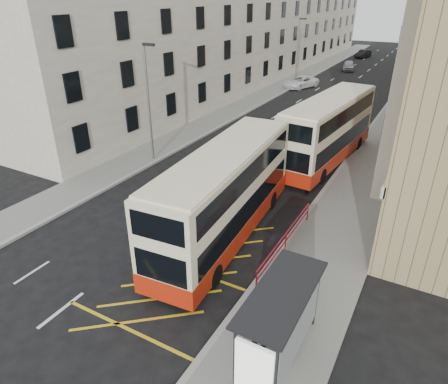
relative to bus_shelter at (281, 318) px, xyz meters
The scene contains 20 objects.
ground 8.62m from the bus_shelter, behind, with size 200.00×200.00×0.00m, color black.
pavement_right 30.46m from the bus_shelter, 90.65° to the left, with size 4.00×120.00×0.15m, color slate.
pavement_left 34.34m from the bus_shelter, 117.53° to the left, with size 3.00×120.00×0.15m, color slate.
kerb_right 30.55m from the bus_shelter, 94.41° to the left, with size 0.25×120.00×0.15m, color gray.
kerb_left 33.67m from the bus_shelter, 115.26° to the left, with size 0.25×120.00×0.15m, color gray.
road_markings 46.20m from the bus_shelter, 100.42° to the left, with size 10.00×110.00×0.01m, color silver, non-canonical shape.
terrace_left 50.98m from the bus_shelter, 115.38° to the left, with size 9.18×79.00×13.25m.
bus_shelter is the anchor object (origin of this frame).
guard_railing 6.61m from the bus_shelter, 108.82° to the left, with size 0.06×6.56×1.01m.
street_lamp_near 19.38m from the bus_shelter, 139.86° to the left, with size 0.93×0.18×8.00m.
street_lamp_far 44.94m from the bus_shelter, 109.12° to the left, with size 0.93×0.18×8.00m.
double_decker_front 8.09m from the bus_shelter, 130.88° to the left, with size 3.49×11.69×4.60m.
double_decker_rear 18.65m from the bus_shelter, 101.47° to the left, with size 3.73×11.85×4.65m.
pedestrian_near 1.94m from the bus_shelter, 103.29° to the left, with size 0.67×0.44×1.84m, color black.
pedestrian_mid 1.22m from the bus_shelter, behind, with size 0.90×0.70×1.85m, color black.
pedestrian_far 3.44m from the bus_shelter, 98.96° to the left, with size 1.09×0.45×1.86m, color black.
white_van 43.40m from the bus_shelter, 108.19° to the left, with size 2.34×5.08×1.41m, color white.
car_silver 57.75m from the bus_shelter, 101.16° to the left, with size 1.73×4.30×1.46m, color #A2A4AA.
car_dark 72.26m from the bus_shelter, 99.51° to the left, with size 1.48×4.25×1.40m, color black.
car_red 66.57m from the bus_shelter, 93.46° to the left, with size 1.90×4.68×1.36m, color #A60003.
Camera 1 is at (11.26, -9.25, 11.11)m, focal length 32.00 mm.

